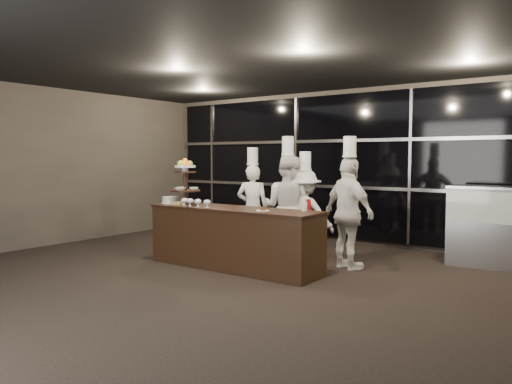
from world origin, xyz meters
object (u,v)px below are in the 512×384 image
Objects in this scene: buffet_counter at (234,238)px; chef_a at (253,207)px; chef_d at (349,212)px; display_stand at (185,178)px; display_case at (498,223)px; chef_c at (305,214)px; layer_cake at (170,200)px; chef_b at (288,207)px.

chef_a reaches higher than buffet_counter.
display_stand is at bearing -158.33° from chef_d.
chef_d reaches higher than display_case.
chef_a is 1.10m from chef_c.
display_stand is 0.47m from layer_cake.
chef_b is 0.31m from chef_c.
buffet_counter is at bearing -145.99° from chef_d.
chef_c is at bearing -155.00° from display_case.
buffet_counter is 1.39m from chef_a.
chef_d reaches higher than layer_cake.
layer_cake is at bearing -177.79° from buffet_counter.
display_stand is at bearing -150.04° from display_case.
chef_c is (1.84, 1.23, -0.22)m from layer_cake.
chef_d is (2.73, 1.02, -0.11)m from layer_cake.
buffet_counter is 1.14m from chef_b.
display_stand reaches higher than buffet_counter.
buffet_counter is 1.77m from chef_d.
display_case is 0.69× the size of chef_b.
chef_d reaches higher than buffet_counter.
chef_c is at bearing 166.30° from chef_d.
chef_d is at bearing 21.67° from display_stand.
chef_a is at bearing 59.75° from layer_cake.
chef_a is at bearing 114.17° from buffet_counter.
chef_b is at bearing 37.47° from display_stand.
buffet_counter is at bearing -114.68° from chef_c.
chef_a is (-0.55, 1.23, 0.34)m from buffet_counter.
chef_b is (-2.88, -1.41, 0.18)m from display_case.
display_stand is 2.48× the size of layer_cake.
chef_b is 1.11m from chef_d.
display_stand is at bearing -110.13° from chef_a.
layer_cake is 1.49m from chef_a.
chef_d is (1.43, 0.97, 0.40)m from buffet_counter.
layer_cake is 2.91m from chef_d.
chef_c is at bearing 37.39° from chef_b.
buffet_counter is 3.81× the size of display_stand.
layer_cake is 0.15× the size of chef_d.
chef_b is at bearing -142.61° from chef_c.
chef_c is 0.89× the size of chef_d.
chef_c reaches higher than display_case.
display_case is (3.20, 2.42, 0.22)m from buffet_counter.
chef_c is (0.54, 1.18, 0.28)m from buffet_counter.
chef_c is at bearing -2.33° from chef_a.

